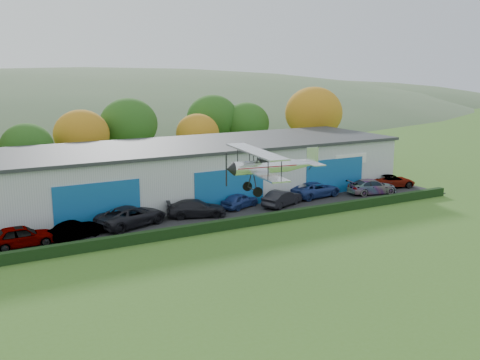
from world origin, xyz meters
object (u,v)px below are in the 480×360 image
car_3 (196,208)px  car_8 (392,181)px  car_4 (240,200)px  car_6 (315,189)px  car_5 (282,198)px  car_7 (372,186)px  biplane (269,165)px  car_1 (77,230)px  hangar (202,169)px  car_0 (21,236)px  car_2 (132,216)px

car_3 → car_8: bearing=-71.0°
car_4 → car_6: size_ratio=0.74×
car_5 → car_7: 10.72m
car_6 → biplane: size_ratio=0.78×
car_1 → car_3: size_ratio=0.80×
car_6 → hangar: bearing=49.0°
car_5 → car_7: size_ratio=0.88×
car_0 → car_5: (22.71, 0.79, -0.05)m
car_4 → car_5: size_ratio=0.89×
car_6 → car_7: (5.85, -1.69, -0.01)m
car_8 → biplane: size_ratio=0.69×
car_3 → car_8: size_ratio=1.06×
car_2 → car_8: size_ratio=1.24×
car_3 → car_4: (4.70, 0.83, -0.06)m
car_1 → biplane: size_ratio=0.59×
hangar → car_7: bearing=-27.8°
car_5 → car_8: bearing=-108.5°
car_4 → biplane: (-6.38, -15.28, 6.26)m
hangar → car_5: 9.21m
car_0 → car_5: bearing=-90.9°
car_6 → car_7: car_6 is taller
car_1 → car_4: size_ratio=1.02×
hangar → biplane: size_ratio=5.88×
car_5 → biplane: size_ratio=0.65×
car_7 → car_8: bearing=-61.9°
car_6 → biplane: (-15.00, -15.44, 6.18)m
car_2 → car_5: (14.17, -0.49, -0.09)m
car_4 → car_5: bearing=-131.5°
car_6 → car_8: size_ratio=1.13×
car_3 → car_5: 8.47m
car_0 → car_8: car_0 is taller
car_0 → car_4: bearing=-86.5°
hangar → car_2: hangar is taller
car_0 → car_1: (3.90, 0.02, -0.12)m
car_3 → biplane: (-1.68, -14.45, 6.20)m
car_0 → car_7: car_0 is taller
car_0 → car_7: size_ratio=0.90×
biplane → car_1: bearing=131.0°
car_7 → car_5: bearing=99.0°
car_2 → biplane: size_ratio=0.86×
car_1 → biplane: bearing=-168.2°
car_2 → car_6: car_2 is taller
car_6 → car_8: bearing=-99.1°
car_6 → car_2: bearing=86.1°
car_2 → biplane: bearing=176.0°
car_0 → car_2: 8.64m
car_4 → car_1: bearing=75.8°
car_2 → car_7: 24.90m
car_6 → car_5: bearing=99.9°
car_2 → car_8: 28.94m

